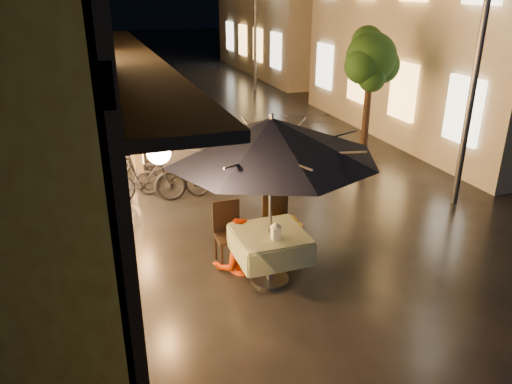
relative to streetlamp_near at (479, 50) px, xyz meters
name	(u,v)px	position (x,y,z in m)	size (l,w,h in m)	color
ground	(375,283)	(-3.00, -2.00, -2.92)	(90.00, 90.00, 0.00)	black
east_building_near	(497,6)	(4.49, 4.50, 0.49)	(7.30, 9.30, 6.80)	beige
street_tree	(371,61)	(-0.59, 2.51, -0.50)	(1.43, 1.20, 3.15)	black
streetlamp_near	(479,50)	(0.00, 0.00, 0.00)	(0.36, 0.36, 4.23)	#59595E
streetlamp_far	(255,14)	(0.00, 12.00, 0.00)	(0.36, 0.36, 4.23)	#59595E
cafe_table	(270,244)	(-4.41, -1.42, -2.33)	(0.99, 0.99, 0.78)	#59595E
patio_umbrella	(271,137)	(-4.41, -1.42, -0.77)	(2.85, 2.85, 2.46)	#59595E
cafe_chair_left	(228,229)	(-4.81, -0.68, -2.38)	(0.42, 0.42, 0.97)	black
cafe_chair_right	(277,222)	(-4.01, -0.68, -2.38)	(0.42, 0.42, 0.97)	black
table_lantern	(276,230)	(-4.41, -1.63, -2.00)	(0.16, 0.16, 0.25)	white
person_orange	(237,220)	(-4.73, -0.92, -2.13)	(0.76, 0.60, 1.57)	#C02F00
person_yellow	(287,217)	(-3.93, -0.88, -2.22)	(0.90, 0.51, 1.39)	#FFAE00
bicycle_0	(172,177)	(-5.15, 2.19, -2.51)	(0.54, 1.53, 0.81)	black
bicycle_1	(144,179)	(-5.72, 2.01, -2.43)	(0.45, 1.61, 0.97)	black
bicycle_2	(160,164)	(-5.27, 3.03, -2.51)	(0.55, 1.56, 0.82)	black
bicycle_3	(149,137)	(-5.20, 5.05, -2.48)	(0.42, 1.47, 0.88)	black
bicycle_4	(141,136)	(-5.38, 5.28, -2.50)	(0.56, 1.59, 0.84)	black
bicycle_5	(120,128)	(-5.82, 6.04, -2.44)	(0.45, 1.60, 0.96)	black
bicycle_6	(115,114)	(-5.80, 8.00, -2.51)	(0.53, 1.53, 0.81)	black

